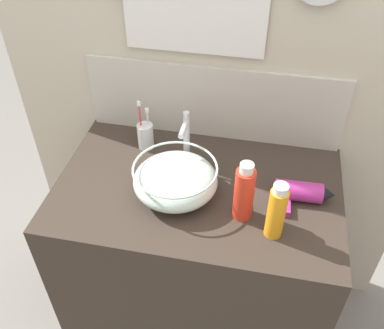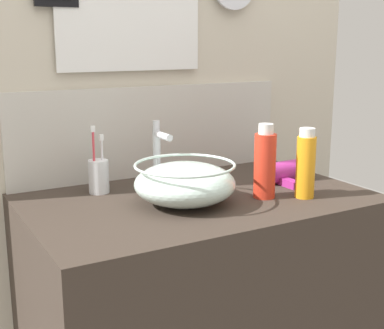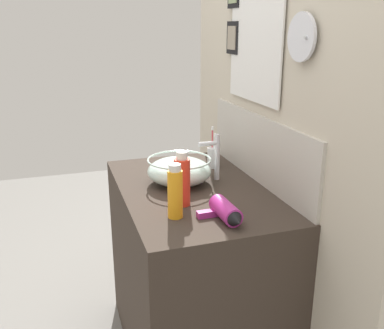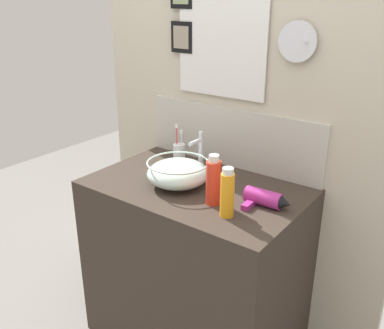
% 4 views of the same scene
% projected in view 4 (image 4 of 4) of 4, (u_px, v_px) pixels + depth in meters
% --- Properties ---
extents(vanity_counter, '(1.00, 0.63, 0.88)m').
position_uv_depth(vanity_counter, '(195.00, 265.00, 2.14)').
color(vanity_counter, '#382D26').
rests_on(vanity_counter, ground).
extents(back_panel, '(1.65, 0.09, 2.33)m').
position_uv_depth(back_panel, '(236.00, 110.00, 2.13)').
color(back_panel, beige).
rests_on(back_panel, ground).
extents(glass_bowl_sink, '(0.29, 0.29, 0.12)m').
position_uv_depth(glass_bowl_sink, '(178.00, 173.00, 1.96)').
color(glass_bowl_sink, silver).
rests_on(glass_bowl_sink, vanity_counter).
extents(faucet, '(0.02, 0.10, 0.21)m').
position_uv_depth(faucet, '(200.00, 150.00, 2.07)').
color(faucet, silver).
rests_on(faucet, vanity_counter).
extents(hair_drier, '(0.20, 0.13, 0.07)m').
position_uv_depth(hair_drier, '(266.00, 199.00, 1.78)').
color(hair_drier, '#B22D8C').
rests_on(hair_drier, vanity_counter).
extents(toothbrush_cup, '(0.06, 0.06, 0.21)m').
position_uv_depth(toothbrush_cup, '(179.00, 153.00, 2.23)').
color(toothbrush_cup, silver).
rests_on(toothbrush_cup, vanity_counter).
extents(spray_bottle, '(0.06, 0.06, 0.21)m').
position_uv_depth(spray_bottle, '(227.00, 193.00, 1.68)').
color(spray_bottle, orange).
rests_on(spray_bottle, vanity_counter).
extents(soap_dispenser, '(0.06, 0.06, 0.22)m').
position_uv_depth(soap_dispenser, '(214.00, 181.00, 1.77)').
color(soap_dispenser, red).
rests_on(soap_dispenser, vanity_counter).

